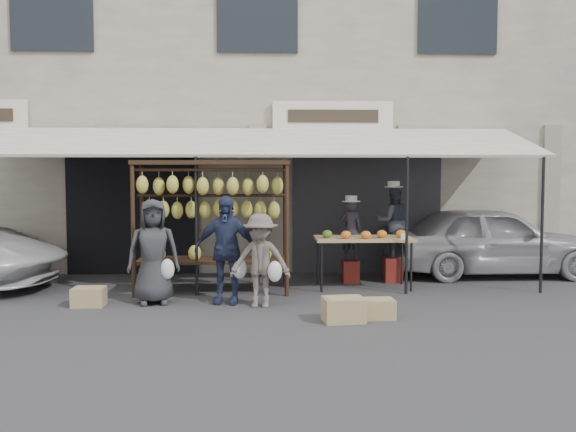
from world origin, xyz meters
The scene contains 16 objects.
ground_plane centered at (0.00, 0.00, 0.00)m, with size 90.00×90.00×0.00m, color #2D2D30.
shophouse centered at (0.00, 6.50, 3.65)m, with size 24.00×6.15×7.30m.
awning centered at (0.01, 2.28, 2.57)m, with size 10.00×2.35×2.92m.
banana_rack centered at (-0.76, 1.38, 1.57)m, with size 2.60×0.90×2.24m.
produce_table centered at (1.86, 1.69, 0.87)m, with size 1.70×0.90×1.04m.
vendor_left centered at (1.71, 2.22, 0.98)m, with size 0.41×0.27×1.12m, color #26252E.
vendor_right centered at (2.51, 2.31, 1.13)m, with size 0.65×0.51×1.34m, color #2F353F.
customer_left centered at (-1.60, 0.50, 0.82)m, with size 0.80×0.52×1.63m, color #2F2F34.
customer_mid centered at (-0.49, 0.51, 0.84)m, with size 0.98×0.41×1.68m, color #272F4F.
customer_right centered at (0.05, 0.20, 0.71)m, with size 0.92×0.53×1.42m, color #60554F.
stool_left centered at (1.71, 2.22, 0.21)m, with size 0.30×0.30×0.42m, color maroon.
stool_right centered at (2.51, 2.31, 0.23)m, with size 0.33×0.33×0.46m, color maroon.
crate_near_a centered at (1.19, -0.80, 0.16)m, with size 0.55×0.42×0.33m, color tan.
crate_near_b centered at (1.70, -0.63, 0.14)m, with size 0.45×0.34×0.27m, color tan.
crate_far centered at (-2.56, 0.36, 0.14)m, with size 0.48×0.36×0.29m, color tan.
sedan centered at (4.60, 2.93, 0.70)m, with size 1.65×4.11×1.40m, color #9E9EA3.
Camera 1 is at (0.08, -9.42, 2.06)m, focal length 40.00 mm.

